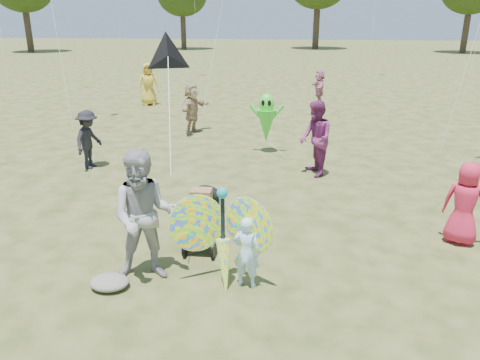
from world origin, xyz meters
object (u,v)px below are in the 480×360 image
object	(u,v)px
adult_man	(145,217)
alien_kite	(266,120)
butterfly_kite	(223,238)
crowd_j	(319,88)
crowd_a	(465,204)
jogging_stroller	(203,214)
crowd_d	(192,108)
crowd_b	(89,139)
crowd_e	(316,139)
child_girl	(246,252)
crowd_g	(148,84)

from	to	relation	value
adult_man	alien_kite	xyz separation A→B (m)	(1.20, 7.22, -0.05)
butterfly_kite	crowd_j	bearing A→B (deg)	83.56
adult_man	crowd_a	distance (m)	5.44
alien_kite	crowd_j	bearing A→B (deg)	78.22
jogging_stroller	butterfly_kite	xyz separation A→B (m)	(0.55, -1.15, 0.15)
jogging_stroller	alien_kite	world-z (taller)	alien_kite
crowd_d	jogging_stroller	xyz separation A→B (m)	(2.13, -8.25, -0.23)
jogging_stroller	crowd_j	bearing A→B (deg)	79.39
crowd_b	butterfly_kite	size ratio (longest dim) A/B	0.88
crowd_b	crowd_j	size ratio (longest dim) A/B	0.99
adult_man	crowd_d	xyz separation A→B (m)	(-1.50, 9.37, -0.17)
adult_man	crowd_b	xyz separation A→B (m)	(-3.27, 5.15, -0.25)
adult_man	crowd_e	size ratio (longest dim) A/B	1.08
jogging_stroller	crowd_e	bearing A→B (deg)	63.57
child_girl	butterfly_kite	world-z (taller)	butterfly_kite
crowd_j	child_girl	bearing A→B (deg)	-13.48
crowd_d	crowd_e	world-z (taller)	crowd_e
adult_man	alien_kite	size ratio (longest dim) A/B	1.17
crowd_a	crowd_j	bearing A→B (deg)	-56.79
crowd_d	crowd_g	size ratio (longest dim) A/B	0.91
crowd_b	child_girl	bearing A→B (deg)	-129.23
crowd_a	butterfly_kite	world-z (taller)	butterfly_kite
crowd_g	alien_kite	xyz separation A→B (m)	(5.89, -7.18, 0.04)
crowd_g	butterfly_kite	world-z (taller)	crowd_g
adult_man	crowd_e	distance (m)	5.92
crowd_j	butterfly_kite	size ratio (longest dim) A/B	0.90
crowd_e	crowd_g	bearing A→B (deg)	-158.51
crowd_j	jogging_stroller	xyz separation A→B (m)	(-2.29, -14.34, -0.17)
crowd_a	crowd_j	world-z (taller)	crowd_j
crowd_e	adult_man	bearing A→B (deg)	-43.07
adult_man	butterfly_kite	size ratio (longest dim) A/B	1.17
crowd_e	butterfly_kite	distance (m)	5.54
child_girl	crowd_j	xyz separation A→B (m)	(1.41, 15.50, 0.23)
jogging_stroller	child_girl	bearing A→B (deg)	-54.11
crowd_d	crowd_b	bearing A→B (deg)	175.57
child_girl	butterfly_kite	bearing A→B (deg)	8.36
child_girl	butterfly_kite	size ratio (longest dim) A/B	0.64
crowd_a	alien_kite	distance (m)	6.60
crowd_d	crowd_j	xyz separation A→B (m)	(4.42, 6.09, -0.07)
child_girl	crowd_e	size ratio (longest dim) A/B	0.59
crowd_a	jogging_stroller	bearing A→B (deg)	33.87
adult_man	crowd_d	distance (m)	9.49
crowd_j	alien_kite	distance (m)	8.42
butterfly_kite	alien_kite	world-z (taller)	alien_kite
crowd_e	crowd_a	bearing A→B (deg)	18.89
child_girl	crowd_e	world-z (taller)	crowd_e
crowd_a	crowd_j	size ratio (longest dim) A/B	0.95
crowd_b	crowd_e	world-z (taller)	crowd_e
crowd_g	alien_kite	size ratio (longest dim) A/B	1.07
child_girl	alien_kite	distance (m)	7.28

